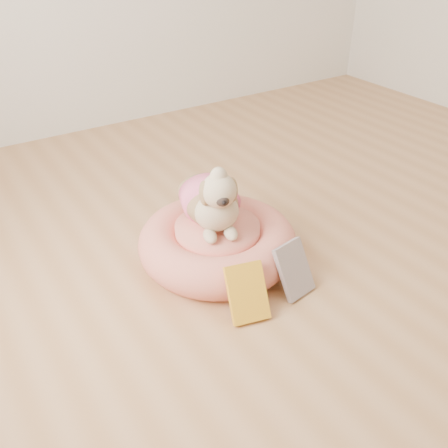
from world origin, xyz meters
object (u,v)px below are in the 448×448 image
book_yellow (247,293)px  dog (212,189)px  pet_bed (218,243)px  book_white (294,270)px

book_yellow → dog: bearing=90.7°
dog → book_yellow: bearing=-84.7°
pet_bed → book_yellow: (-0.09, -0.35, 0.01)m
pet_bed → book_yellow: book_yellow is taller
dog → book_white: (0.14, -0.37, -0.23)m
dog → book_white: 0.46m
dog → book_yellow: dog is taller
pet_bed → dog: (-0.00, 0.04, 0.24)m
pet_bed → dog: bearing=96.2°
dog → book_yellow: (-0.09, -0.38, -0.23)m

